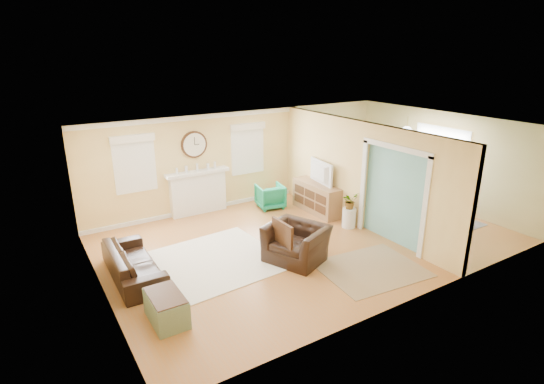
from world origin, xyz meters
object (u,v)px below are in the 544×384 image
(sofa, at_px, (133,263))
(dining_table, at_px, (411,204))
(eames_chair, at_px, (296,243))
(credenza, at_px, (317,198))
(green_chair, at_px, (270,196))

(sofa, bearing_deg, dining_table, -94.66)
(eames_chair, xyz_separation_m, dining_table, (3.96, 0.41, -0.04))
(credenza, xyz_separation_m, dining_table, (1.89, -1.56, -0.06))
(eames_chair, distance_m, green_chair, 3.14)
(green_chair, relative_size, dining_table, 0.37)
(sofa, xyz_separation_m, eames_chair, (3.05, -1.07, 0.08))
(sofa, relative_size, credenza, 1.30)
(credenza, bearing_deg, sofa, -170.12)
(eames_chair, xyz_separation_m, credenza, (2.07, 1.97, 0.02))
(eames_chair, distance_m, credenza, 2.85)
(green_chair, height_order, dining_table, dining_table)
(sofa, distance_m, green_chair, 4.60)
(sofa, bearing_deg, eames_chair, -108.63)
(eames_chair, bearing_deg, sofa, -132.91)
(sofa, distance_m, credenza, 5.20)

